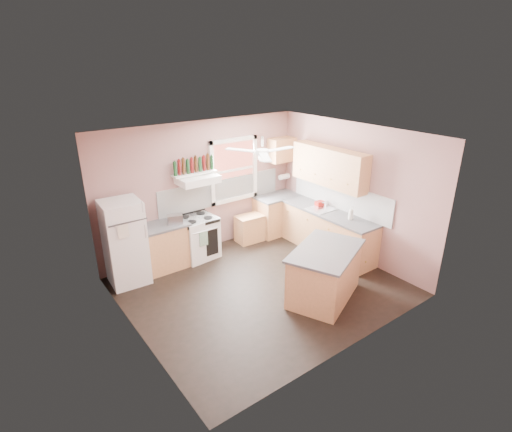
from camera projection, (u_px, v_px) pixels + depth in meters
floor at (261, 287)px, 7.15m from camera, size 4.50×4.50×0.00m
ceiling at (262, 136)px, 6.13m from camera, size 4.50×4.50×0.00m
wall_back at (202, 187)px, 8.15m from camera, size 4.50×0.05×2.70m
wall_right at (353, 191)px, 7.90m from camera, size 0.05×4.00×2.70m
wall_left at (128, 255)px, 5.38m from camera, size 0.05×4.00×2.70m
backsplash_back at (222, 192)px, 8.43m from camera, size 2.90×0.03×0.55m
backsplash_right at (340, 196)px, 8.17m from camera, size 0.03×2.60×0.55m
window_view at (233, 170)px, 8.44m from camera, size 1.00×0.02×1.20m
window_frame at (234, 170)px, 8.42m from camera, size 1.16×0.07×1.36m
refrigerator at (125, 243)px, 7.05m from camera, size 0.70×0.68×1.56m
base_cabinet_left at (164, 247)px, 7.67m from camera, size 0.90×0.60×0.86m
counter_left at (162, 226)px, 7.50m from camera, size 0.92×0.62×0.04m
toaster at (175, 219)px, 7.50m from camera, size 0.32×0.24×0.18m
stove at (198, 238)px, 8.07m from camera, size 0.77×0.70×0.86m
range_hood at (198, 180)px, 7.72m from camera, size 0.78×0.50×0.14m
bottle_shelf at (194, 173)px, 7.77m from camera, size 0.90×0.26×0.03m
cart at (250, 229)px, 8.81m from camera, size 0.61×0.42×0.59m
base_cabinet_corner at (277, 215)px, 9.22m from camera, size 1.00×0.60×0.86m
base_cabinet_right at (327, 233)px, 8.29m from camera, size 0.60×2.20×0.86m
counter_corner at (278, 196)px, 9.05m from camera, size 1.02×0.62×0.04m
counter_right at (329, 213)px, 8.11m from camera, size 0.62×2.22×0.04m
sink at (321, 209)px, 8.26m from camera, size 0.55×0.45×0.03m
faucet at (327, 204)px, 8.32m from camera, size 0.03×0.03×0.14m
upper_cabinet_right at (329, 167)px, 8.00m from camera, size 0.33×1.80×0.76m
upper_cabinet_corner at (282, 150)px, 8.87m from camera, size 0.60×0.33×0.52m
paper_towel at (284, 177)px, 9.21m from camera, size 0.26×0.12×0.12m
island at (324, 275)px, 6.71m from camera, size 1.56×1.32×0.86m
island_top at (326, 251)px, 6.54m from camera, size 1.67×1.42×0.04m
ceiling_fan_hub at (262, 152)px, 6.23m from camera, size 0.20×0.20×0.08m
soap_bottle at (351, 213)px, 7.68m from camera, size 0.13×0.14×0.27m
red_caddy at (320, 203)px, 8.41m from camera, size 0.18×0.12×0.10m
wine_bottles at (194, 165)px, 7.71m from camera, size 0.86×0.06×0.31m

